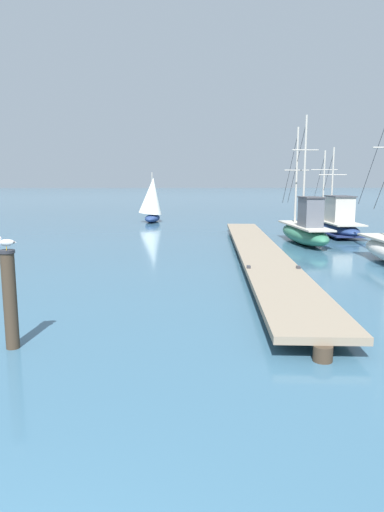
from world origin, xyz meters
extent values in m
cube|color=gray|center=(5.26, 16.73, 0.37)|extent=(3.64, 22.00, 0.16)
cylinder|color=#3D3023|center=(4.34, 5.81, 0.15)|extent=(0.36, 0.36, 0.29)
cylinder|color=#3D3023|center=(4.80, 11.27, 0.15)|extent=(0.36, 0.36, 0.29)
cylinder|color=#3D3023|center=(5.26, 16.73, 0.15)|extent=(0.36, 0.36, 0.29)
cylinder|color=#3D3023|center=(5.72, 22.20, 0.15)|extent=(0.36, 0.36, 0.29)
cylinder|color=#3D3023|center=(6.19, 27.66, 0.15)|extent=(0.36, 0.36, 0.29)
cube|color=#333338|center=(4.09, 12.43, 0.49)|extent=(0.14, 0.21, 0.08)
cube|color=#333338|center=(5.69, 12.30, 0.49)|extent=(0.14, 0.21, 0.08)
ellipsoid|color=#337556|center=(8.54, 21.41, 0.49)|extent=(1.66, 6.18, 0.97)
cube|color=#B2AD9E|center=(8.54, 21.41, 0.93)|extent=(1.47, 5.56, 0.08)
cube|color=#565B66|center=(8.56, 20.49, 1.69)|extent=(0.91, 1.46, 1.43)
cube|color=#3D3D42|center=(8.56, 20.49, 2.43)|extent=(0.98, 1.57, 0.06)
cylinder|color=#B2ADA3|center=(8.53, 21.72, 3.76)|extent=(0.11, 0.11, 5.58)
cylinder|color=#B2ADA3|center=(8.53, 21.72, 4.80)|extent=(1.37, 0.09, 0.06)
cylinder|color=#333338|center=(8.50, 23.22, 4.04)|extent=(0.09, 2.90, 4.13)
cylinder|color=#B2ADA3|center=(8.50, 23.10, 3.54)|extent=(0.11, 0.11, 5.14)
cylinder|color=#B2ADA3|center=(8.50, 23.10, 3.81)|extent=(1.37, 0.09, 0.06)
cylinder|color=#333338|center=(8.47, 24.49, 3.80)|extent=(0.08, 2.67, 3.80)
cylinder|color=#333338|center=(10.68, 18.22, 4.48)|extent=(0.07, 3.32, 4.73)
ellipsoid|color=navy|center=(11.56, 25.65, 0.42)|extent=(2.08, 7.55, 0.84)
cube|color=#B2AD9E|center=(11.56, 25.65, 0.80)|extent=(1.83, 6.79, 0.08)
cube|color=#19234C|center=(11.56, 25.65, 0.23)|extent=(2.09, 7.40, 0.08)
cube|color=#B7B2A8|center=(11.53, 24.53, 1.58)|extent=(1.19, 2.01, 1.47)
cube|color=#3D3D42|center=(11.53, 24.53, 2.34)|extent=(1.29, 2.17, 0.06)
cylinder|color=#B2ADA3|center=(11.56, 26.03, 3.05)|extent=(0.11, 0.11, 4.41)
cylinder|color=#B2ADA3|center=(11.56, 26.03, 3.60)|extent=(1.74, 0.09, 0.06)
cylinder|color=#333338|center=(11.59, 27.22, 3.27)|extent=(0.07, 2.30, 3.27)
cylinder|color=#B2ADA3|center=(11.60, 27.72, 3.01)|extent=(0.11, 0.11, 4.34)
cylinder|color=#B2ADA3|center=(11.60, 27.72, 3.94)|extent=(1.74, 0.09, 0.06)
cylinder|color=#333338|center=(11.62, 28.89, 3.23)|extent=(0.07, 2.26, 3.21)
cylinder|color=#3D3023|center=(-1.54, 6.73, 0.98)|extent=(0.26, 0.26, 1.95)
cylinder|color=#28282D|center=(-1.54, 6.73, 1.92)|extent=(0.30, 0.30, 0.06)
cylinder|color=gold|center=(-1.53, 6.71, 1.99)|extent=(0.01, 0.01, 0.07)
cylinder|color=gold|center=(-1.54, 6.76, 1.99)|extent=(0.01, 0.01, 0.07)
ellipsoid|color=white|center=(-1.54, 6.73, 2.09)|extent=(0.30, 0.18, 0.13)
ellipsoid|color=silver|center=(-1.51, 6.69, 2.10)|extent=(0.24, 0.08, 0.09)
ellipsoid|color=#383838|center=(-1.40, 6.72, 2.10)|extent=(0.07, 0.04, 0.04)
ellipsoid|color=silver|center=(-1.53, 6.79, 2.10)|extent=(0.24, 0.08, 0.09)
ellipsoid|color=#383838|center=(-1.42, 6.81, 2.10)|extent=(0.07, 0.04, 0.04)
cone|color=white|center=(-1.39, 6.77, 2.09)|extent=(0.09, 0.09, 0.07)
ellipsoid|color=navy|center=(0.12, 34.34, 0.30)|extent=(1.42, 3.70, 0.60)
cylinder|color=#B2ADA3|center=(0.13, 34.43, 2.24)|extent=(0.08, 0.08, 3.29)
cone|color=silver|center=(0.10, 34.09, 2.08)|extent=(2.24, 1.99, 2.97)
camera|label=1|loc=(1.59, -1.95, 3.26)|focal=31.93mm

